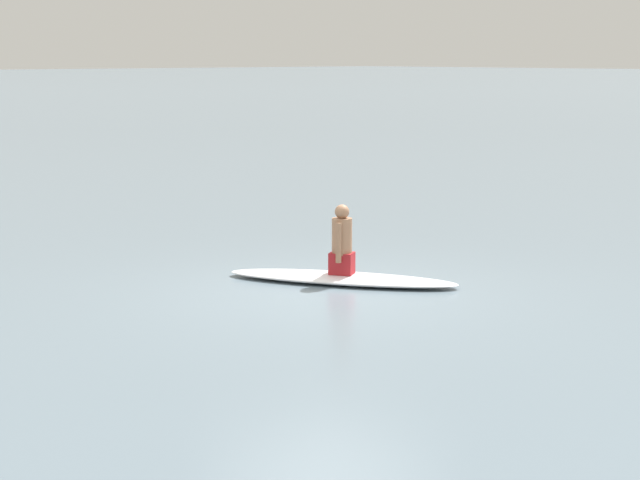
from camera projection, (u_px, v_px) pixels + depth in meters
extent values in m
plane|color=slate|center=(326.00, 293.00, 13.34)|extent=(400.00, 400.00, 0.00)
ellipsoid|color=white|center=(342.00, 278.00, 13.96)|extent=(3.01, 2.19, 0.11)
cube|color=#A51E23|center=(342.00, 263.00, 13.93)|extent=(0.38, 0.36, 0.28)
cylinder|color=#9E7051|center=(342.00, 236.00, 13.87)|extent=(0.36, 0.36, 0.47)
sphere|color=#9E7051|center=(342.00, 212.00, 13.82)|extent=(0.19, 0.19, 0.19)
cylinder|color=#9E7051|center=(339.00, 243.00, 13.73)|extent=(0.10, 0.10, 0.51)
cylinder|color=#9E7051|center=(345.00, 239.00, 14.03)|extent=(0.10, 0.10, 0.51)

